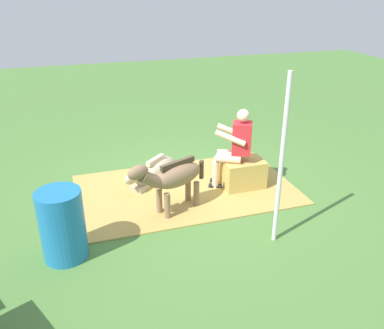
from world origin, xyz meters
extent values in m
plane|color=#4C7A38|center=(0.00, 0.00, 0.00)|extent=(24.00, 24.00, 0.00)
cube|color=tan|center=(0.10, 0.00, 0.01)|extent=(3.56, 2.15, 0.02)
cube|color=tan|center=(-0.85, 0.18, 0.24)|extent=(0.68, 0.47, 0.49)
cylinder|color=beige|center=(-0.58, 0.18, 0.56)|extent=(0.42, 0.31, 0.14)
cylinder|color=beige|center=(-0.40, 0.09, 0.24)|extent=(0.11, 0.11, 0.49)
cube|color=black|center=(-0.40, 0.09, 0.03)|extent=(0.24, 0.19, 0.06)
cylinder|color=beige|center=(-0.67, 0.00, 0.56)|extent=(0.42, 0.31, 0.14)
cylinder|color=beige|center=(-0.49, -0.09, 0.24)|extent=(0.11, 0.11, 0.49)
cube|color=black|center=(-0.49, -0.09, 0.03)|extent=(0.24, 0.19, 0.06)
cube|color=red|center=(-0.80, 0.18, 0.89)|extent=(0.39, 0.39, 0.52)
cylinder|color=beige|center=(-0.57, 0.24, 0.94)|extent=(0.49, 0.31, 0.26)
cylinder|color=beige|center=(-0.72, -0.05, 0.94)|extent=(0.49, 0.31, 0.26)
sphere|color=beige|center=(-0.80, 0.18, 1.27)|extent=(0.20, 0.20, 0.20)
ellipsoid|color=#8C6B4C|center=(0.38, 0.57, 0.58)|extent=(0.90, 0.62, 0.34)
cylinder|color=#8C6B4C|center=(0.60, 0.77, 0.21)|extent=(0.09, 0.09, 0.41)
cylinder|color=#8C6B4C|center=(0.68, 0.59, 0.21)|extent=(0.09, 0.09, 0.41)
cylinder|color=#8C6B4C|center=(0.09, 0.55, 0.21)|extent=(0.09, 0.09, 0.41)
cylinder|color=#8C6B4C|center=(0.16, 0.37, 0.21)|extent=(0.09, 0.09, 0.41)
cylinder|color=#8C6B4C|center=(0.84, 0.77, 0.68)|extent=(0.41, 0.31, 0.33)
ellipsoid|color=#8C6B4C|center=(1.01, 0.84, 0.84)|extent=(0.36, 0.27, 0.20)
cube|color=#4D3A2A|center=(0.38, 0.57, 0.77)|extent=(0.58, 0.29, 0.08)
cylinder|color=#4D3A2A|center=(-0.05, 0.39, 0.53)|extent=(0.07, 0.07, 0.30)
ellipsoid|color=tan|center=(0.42, -0.57, 0.18)|extent=(0.92, 0.88, 0.36)
cube|color=tan|center=(0.82, -0.21, 0.05)|extent=(0.37, 0.37, 0.10)
cylinder|color=tan|center=(0.84, -0.20, 0.24)|extent=(0.33, 0.32, 0.30)
ellipsoid|color=tan|center=(0.97, -0.08, 0.32)|extent=(0.33, 0.32, 0.20)
cube|color=beige|center=(0.48, -0.52, 0.38)|extent=(0.38, 0.35, 0.08)
cylinder|color=#268C3F|center=(-1.36, -0.13, 0.10)|extent=(0.07, 0.07, 0.20)
cone|color=#268C3F|center=(-1.36, -0.13, 0.23)|extent=(0.06, 0.06, 0.06)
cylinder|color=#1E72B2|center=(2.05, 1.23, 0.46)|extent=(0.55, 0.55, 0.92)
cylinder|color=silver|center=(-0.64, 1.71, 1.14)|extent=(0.06, 0.06, 2.27)
camera|label=1|loc=(1.79, 5.71, 3.19)|focal=37.73mm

